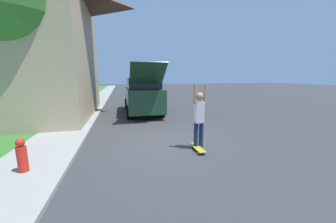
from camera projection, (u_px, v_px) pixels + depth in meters
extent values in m
plane|color=#333335|center=(166.00, 141.00, 6.37)|extent=(120.00, 120.00, 0.00)
cube|color=gray|center=(84.00, 113.00, 11.22)|extent=(1.80, 80.00, 0.10)
cylinder|color=brown|center=(22.00, 82.00, 7.39)|extent=(0.36, 0.36, 3.77)
sphere|color=#38752D|center=(11.00, 4.00, 6.88)|extent=(3.51, 3.51, 3.51)
cube|color=#193823|center=(142.00, 98.00, 11.42)|extent=(1.87, 5.11, 1.22)
cube|color=black|center=(142.00, 83.00, 11.38)|extent=(1.72, 3.99, 0.60)
cylinder|color=black|center=(127.00, 104.00, 12.82)|extent=(0.24, 0.73, 0.73)
cylinder|color=black|center=(153.00, 103.00, 13.24)|extent=(0.24, 0.73, 0.73)
cylinder|color=black|center=(129.00, 112.00, 9.79)|extent=(0.24, 0.73, 0.73)
cylinder|color=black|center=(162.00, 111.00, 10.22)|extent=(0.24, 0.73, 0.73)
cube|color=#193823|center=(148.00, 73.00, 8.68)|extent=(1.64, 1.36, 0.97)
cube|color=black|center=(148.00, 92.00, 20.89)|extent=(1.71, 4.22, 0.72)
cube|color=black|center=(148.00, 87.00, 20.68)|extent=(1.50, 2.19, 0.48)
cylinder|color=black|center=(139.00, 93.00, 21.94)|extent=(0.20, 0.64, 0.64)
cylinder|color=black|center=(153.00, 93.00, 22.33)|extent=(0.20, 0.64, 0.64)
cylinder|color=black|center=(142.00, 95.00, 19.52)|extent=(0.20, 0.64, 0.64)
cylinder|color=black|center=(157.00, 95.00, 19.92)|extent=(0.20, 0.64, 0.64)
cylinder|color=#192347|center=(196.00, 136.00, 5.63)|extent=(0.13, 0.13, 0.82)
cylinder|color=#192347|center=(201.00, 136.00, 5.67)|extent=(0.13, 0.13, 0.82)
cube|color=silver|center=(199.00, 112.00, 5.52)|extent=(0.25, 0.20, 0.63)
sphere|color=#9E7051|center=(200.00, 96.00, 5.44)|extent=(0.23, 0.23, 0.23)
cylinder|color=#9E7051|center=(195.00, 94.00, 5.39)|extent=(0.09, 0.09, 0.56)
cylinder|color=#9E7051|center=(205.00, 94.00, 5.46)|extent=(0.09, 0.09, 0.56)
cube|color=#A89323|center=(197.00, 147.00, 5.58)|extent=(0.22, 0.84, 0.02)
cylinder|color=silver|center=(191.00, 147.00, 5.81)|extent=(0.03, 0.06, 0.06)
cylinder|color=silver|center=(197.00, 146.00, 5.86)|extent=(0.03, 0.06, 0.06)
cylinder|color=silver|center=(198.00, 153.00, 5.32)|extent=(0.03, 0.06, 0.06)
cylinder|color=silver|center=(204.00, 152.00, 5.37)|extent=(0.03, 0.06, 0.06)
cylinder|color=red|center=(22.00, 159.00, 4.09)|extent=(0.20, 0.20, 0.57)
sphere|color=red|center=(20.00, 142.00, 4.02)|extent=(0.18, 0.18, 0.18)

